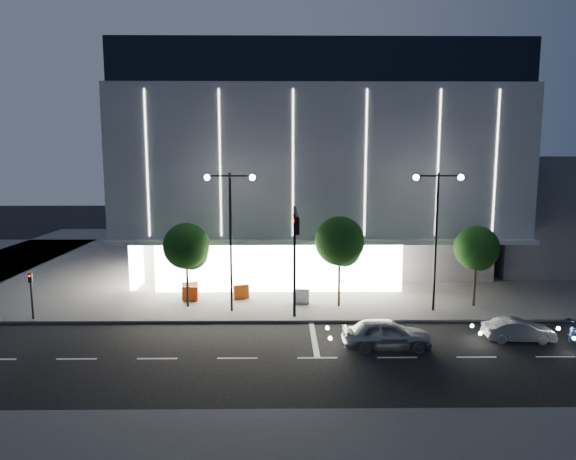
{
  "coord_description": "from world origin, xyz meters",
  "views": [
    {
      "loc": [
        0.25,
        -25.96,
        9.96
      ],
      "look_at": [
        0.65,
        8.81,
        5.0
      ],
      "focal_mm": 32.0,
      "sensor_mm": 36.0,
      "label": 1
    }
  ],
  "objects_px": {
    "ped_signal_far": "(31,291)",
    "street_lamp_west": "(230,221)",
    "barrier_d": "(301,296)",
    "car_lead": "(386,334)",
    "tree_right": "(477,250)",
    "tree_mid": "(340,244)",
    "barrier_c": "(241,292)",
    "tree_left": "(187,249)",
    "barrier_b": "(190,289)",
    "car_second": "(519,330)",
    "traffic_mast": "(295,243)",
    "barrier_a": "(190,294)",
    "street_lamp_east": "(437,221)"
  },
  "relations": [
    {
      "from": "ped_signal_far",
      "to": "street_lamp_west",
      "type": "bearing_deg",
      "value": 7.13
    },
    {
      "from": "barrier_d",
      "to": "car_lead",
      "type": "bearing_deg",
      "value": -53.0
    },
    {
      "from": "tree_right",
      "to": "street_lamp_west",
      "type": "bearing_deg",
      "value": -176.36
    },
    {
      "from": "tree_mid",
      "to": "car_lead",
      "type": "xyz_separation_m",
      "value": [
        1.67,
        -7.26,
        -3.54
      ]
    },
    {
      "from": "tree_right",
      "to": "barrier_d",
      "type": "distance_m",
      "value": 11.96
    },
    {
      "from": "barrier_c",
      "to": "barrier_d",
      "type": "relative_size",
      "value": 1.0
    },
    {
      "from": "tree_left",
      "to": "tree_right",
      "type": "xyz_separation_m",
      "value": [
        19.0,
        -0.0,
        -0.15
      ]
    },
    {
      "from": "tree_right",
      "to": "barrier_b",
      "type": "xyz_separation_m",
      "value": [
        -19.37,
        2.68,
        -3.23
      ]
    },
    {
      "from": "tree_mid",
      "to": "barrier_b",
      "type": "xyz_separation_m",
      "value": [
        -10.37,
        2.68,
        -3.68
      ]
    },
    {
      "from": "street_lamp_west",
      "to": "tree_mid",
      "type": "relative_size",
      "value": 1.46
    },
    {
      "from": "car_second",
      "to": "barrier_b",
      "type": "xyz_separation_m",
      "value": [
        -19.47,
        8.93,
        0.04
      ]
    },
    {
      "from": "traffic_mast",
      "to": "tree_right",
      "type": "height_order",
      "value": "traffic_mast"
    },
    {
      "from": "ped_signal_far",
      "to": "car_second",
      "type": "xyz_separation_m",
      "value": [
        28.13,
        -3.73,
        -1.28
      ]
    },
    {
      "from": "barrier_a",
      "to": "barrier_c",
      "type": "bearing_deg",
      "value": 12.96
    },
    {
      "from": "tree_mid",
      "to": "barrier_a",
      "type": "distance_m",
      "value": 10.83
    },
    {
      "from": "traffic_mast",
      "to": "barrier_b",
      "type": "relative_size",
      "value": 6.43
    },
    {
      "from": "traffic_mast",
      "to": "tree_mid",
      "type": "height_order",
      "value": "traffic_mast"
    },
    {
      "from": "car_second",
      "to": "barrier_a",
      "type": "distance_m",
      "value": 20.65
    },
    {
      "from": "tree_mid",
      "to": "barrier_c",
      "type": "height_order",
      "value": "tree_mid"
    },
    {
      "from": "tree_mid",
      "to": "barrier_b",
      "type": "bearing_deg",
      "value": 165.52
    },
    {
      "from": "street_lamp_east",
      "to": "car_lead",
      "type": "height_order",
      "value": "street_lamp_east"
    },
    {
      "from": "tree_right",
      "to": "car_lead",
      "type": "relative_size",
      "value": 1.19
    },
    {
      "from": "tree_right",
      "to": "car_lead",
      "type": "height_order",
      "value": "tree_right"
    },
    {
      "from": "ped_signal_far",
      "to": "tree_right",
      "type": "bearing_deg",
      "value": 5.14
    },
    {
      "from": "barrier_d",
      "to": "barrier_c",
      "type": "bearing_deg",
      "value": 173.2
    },
    {
      "from": "tree_right",
      "to": "barrier_d",
      "type": "height_order",
      "value": "tree_right"
    },
    {
      "from": "car_second",
      "to": "barrier_c",
      "type": "height_order",
      "value": "car_second"
    },
    {
      "from": "barrier_d",
      "to": "street_lamp_west",
      "type": "bearing_deg",
      "value": -151.31
    },
    {
      "from": "traffic_mast",
      "to": "barrier_b",
      "type": "bearing_deg",
      "value": 139.1
    },
    {
      "from": "street_lamp_east",
      "to": "traffic_mast",
      "type": "bearing_deg",
      "value": -163.52
    },
    {
      "from": "ped_signal_far",
      "to": "tree_left",
      "type": "distance_m",
      "value": 9.61
    },
    {
      "from": "tree_right",
      "to": "barrier_c",
      "type": "xyz_separation_m",
      "value": [
        -15.63,
        1.77,
        -3.23
      ]
    },
    {
      "from": "barrier_d",
      "to": "tree_right",
      "type": "bearing_deg",
      "value": 6.08
    },
    {
      "from": "tree_left",
      "to": "car_second",
      "type": "bearing_deg",
      "value": -18.13
    },
    {
      "from": "ped_signal_far",
      "to": "car_lead",
      "type": "height_order",
      "value": "ped_signal_far"
    },
    {
      "from": "barrier_b",
      "to": "street_lamp_east",
      "type": "bearing_deg",
      "value": -31.62
    },
    {
      "from": "street_lamp_east",
      "to": "barrier_a",
      "type": "height_order",
      "value": "street_lamp_east"
    },
    {
      "from": "tree_right",
      "to": "ped_signal_far",
      "type": "bearing_deg",
      "value": -174.86
    },
    {
      "from": "traffic_mast",
      "to": "ped_signal_far",
      "type": "xyz_separation_m",
      "value": [
        -16.0,
        1.16,
        -3.14
      ]
    },
    {
      "from": "tree_mid",
      "to": "car_lead",
      "type": "bearing_deg",
      "value": -77.01
    },
    {
      "from": "tree_mid",
      "to": "barrier_c",
      "type": "relative_size",
      "value": 5.59
    },
    {
      "from": "traffic_mast",
      "to": "barrier_d",
      "type": "height_order",
      "value": "traffic_mast"
    },
    {
      "from": "street_lamp_west",
      "to": "street_lamp_east",
      "type": "xyz_separation_m",
      "value": [
        13.0,
        0.0,
        0.0
      ]
    },
    {
      "from": "car_lead",
      "to": "barrier_c",
      "type": "relative_size",
      "value": 4.21
    },
    {
      "from": "traffic_mast",
      "to": "ped_signal_far",
      "type": "bearing_deg",
      "value": 175.85
    },
    {
      "from": "street_lamp_east",
      "to": "tree_right",
      "type": "bearing_deg",
      "value": 18.63
    },
    {
      "from": "tree_left",
      "to": "tree_right",
      "type": "bearing_deg",
      "value": -0.0
    },
    {
      "from": "barrier_b",
      "to": "ped_signal_far",
      "type": "bearing_deg",
      "value": -167.87
    },
    {
      "from": "tree_left",
      "to": "car_second",
      "type": "height_order",
      "value": "tree_left"
    },
    {
      "from": "tree_right",
      "to": "car_second",
      "type": "bearing_deg",
      "value": -89.06
    }
  ]
}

